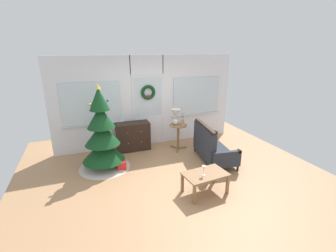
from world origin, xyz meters
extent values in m
plane|color=#AD7F56|center=(0.00, 0.00, 0.00)|extent=(6.76, 6.76, 0.00)
cube|color=white|center=(-1.52, 2.09, 1.27)|extent=(2.15, 0.08, 2.55)
cube|color=white|center=(1.52, 2.09, 1.27)|extent=(2.15, 0.08, 2.55)
cube|color=white|center=(0.00, 2.09, 2.30)|extent=(0.94, 0.08, 0.50)
cube|color=silver|center=(0.00, 2.05, 1.02)|extent=(0.90, 0.05, 2.05)
cube|color=white|center=(0.00, 2.03, 0.45)|extent=(0.78, 0.02, 0.80)
cube|color=silver|center=(0.00, 2.03, 1.40)|extent=(0.78, 0.01, 1.10)
cube|color=silver|center=(-1.52, 2.03, 1.35)|extent=(1.50, 0.01, 1.10)
cube|color=silver|center=(1.52, 2.03, 1.35)|extent=(1.50, 0.01, 1.10)
cube|color=silver|center=(-1.52, 2.02, 0.78)|extent=(1.59, 0.06, 0.03)
cube|color=silver|center=(1.52, 2.02, 0.78)|extent=(1.59, 0.06, 0.03)
torus|color=#123B1B|center=(0.00, 1.99, 1.55)|extent=(0.41, 0.09, 0.41)
cube|color=red|center=(0.00, 1.97, 1.42)|extent=(0.10, 0.02, 0.10)
cylinder|color=#4C331E|center=(-1.41, 0.97, 0.13)|extent=(0.10, 0.10, 0.25)
cone|color=beige|center=(-1.41, 0.97, 0.05)|extent=(1.20, 1.20, 0.10)
cone|color=#14421E|center=(-1.41, 0.97, 0.45)|extent=(0.97, 0.97, 0.51)
cone|color=#14421E|center=(-1.41, 0.97, 0.85)|extent=(0.80, 0.80, 0.51)
cone|color=#14421E|center=(-1.41, 0.97, 1.26)|extent=(0.62, 0.62, 0.51)
cone|color=#14421E|center=(-1.41, 0.97, 1.66)|extent=(0.45, 0.45, 0.51)
cone|color=#E0BC4C|center=(-1.41, 0.97, 1.93)|extent=(0.12, 0.12, 0.12)
sphere|color=red|center=(-1.30, 1.34, 0.54)|extent=(0.07, 0.07, 0.07)
sphere|color=gold|center=(-1.22, 1.24, 0.60)|extent=(0.07, 0.07, 0.07)
sphere|color=silver|center=(-1.38, 1.21, 1.37)|extent=(0.06, 0.06, 0.06)
sphere|color=#264CB2|center=(-1.22, 1.00, 1.60)|extent=(0.06, 0.06, 0.06)
sphere|color=red|center=(-1.16, 0.72, 0.62)|extent=(0.05, 0.05, 0.05)
sphere|color=gold|center=(-1.60, 1.00, 1.54)|extent=(0.06, 0.06, 0.06)
sphere|color=silver|center=(-1.46, 1.18, 1.47)|extent=(0.06, 0.06, 0.06)
cube|color=black|center=(-0.52, 1.79, 0.39)|extent=(0.90, 0.43, 0.78)
sphere|color=tan|center=(-0.70, 1.57, 0.58)|extent=(0.03, 0.03, 0.03)
sphere|color=tan|center=(-0.34, 1.57, 0.58)|extent=(0.03, 0.03, 0.03)
sphere|color=tan|center=(-0.70, 1.57, 0.28)|extent=(0.03, 0.03, 0.03)
sphere|color=tan|center=(-0.34, 1.57, 0.28)|extent=(0.03, 0.03, 0.03)
cylinder|color=black|center=(1.46, -0.29, 0.07)|extent=(0.05, 0.05, 0.14)
cylinder|color=black|center=(1.64, 1.00, 0.07)|extent=(0.05, 0.05, 0.14)
cylinder|color=black|center=(0.87, -0.20, 0.07)|extent=(0.05, 0.05, 0.14)
cylinder|color=black|center=(1.04, 1.08, 0.07)|extent=(0.05, 0.05, 0.14)
cube|color=#282D38|center=(1.25, 0.40, 0.21)|extent=(0.88, 1.32, 0.14)
cube|color=#282D38|center=(0.96, 0.44, 0.59)|extent=(0.29, 1.24, 0.62)
cube|color=black|center=(0.96, 0.44, 0.93)|extent=(0.25, 1.21, 0.06)
cube|color=#282D38|center=(1.16, -0.26, 0.33)|extent=(0.67, 0.18, 0.38)
cylinder|color=black|center=(1.45, -0.30, 0.50)|extent=(0.10, 0.10, 0.09)
cube|color=#282D38|center=(1.34, 1.05, 0.33)|extent=(0.67, 0.18, 0.38)
cylinder|color=black|center=(1.63, 1.01, 0.50)|extent=(0.10, 0.10, 0.09)
cylinder|color=#8E6642|center=(0.66, 1.38, 0.70)|extent=(0.48, 0.48, 0.02)
cylinder|color=#8E6642|center=(0.66, 1.38, 0.34)|extent=(0.07, 0.07, 0.69)
cube|color=#8E6642|center=(0.82, 1.38, 0.02)|extent=(0.20, 0.05, 0.04)
cube|color=#8E6642|center=(0.58, 1.51, 0.02)|extent=(0.14, 0.20, 0.04)
cube|color=#8E6642|center=(0.58, 1.24, 0.02)|extent=(0.14, 0.20, 0.04)
sphere|color=silver|center=(0.60, 1.42, 0.80)|extent=(0.16, 0.16, 0.16)
cylinder|color=silver|center=(0.60, 1.42, 0.92)|extent=(0.02, 0.02, 0.06)
cone|color=silver|center=(0.60, 1.42, 1.05)|extent=(0.28, 0.28, 0.20)
cylinder|color=tan|center=(0.76, 1.32, 0.79)|extent=(0.09, 0.09, 0.16)
sphere|color=tan|center=(0.76, 1.32, 0.87)|extent=(0.10, 0.10, 0.10)
cylinder|color=#4C7042|center=(0.74, 1.32, 0.97)|extent=(0.07, 0.01, 0.17)
cylinder|color=#4C7042|center=(0.76, 1.32, 0.97)|extent=(0.01, 0.01, 0.18)
cylinder|color=#4C7042|center=(0.78, 1.32, 0.97)|extent=(0.07, 0.01, 0.17)
cube|color=#8E6642|center=(0.32, -0.79, 0.40)|extent=(0.89, 0.60, 0.03)
cube|color=#8E6642|center=(-0.04, -1.05, 0.19)|extent=(0.05, 0.05, 0.39)
cube|color=#8E6642|center=(0.72, -0.97, 0.19)|extent=(0.05, 0.05, 0.39)
cube|color=#8E6642|center=(-0.08, -0.61, 0.19)|extent=(0.05, 0.05, 0.39)
cube|color=#8E6642|center=(0.67, -0.53, 0.19)|extent=(0.05, 0.05, 0.39)
cylinder|color=silver|center=(0.25, -0.84, 0.42)|extent=(0.06, 0.06, 0.01)
cylinder|color=silver|center=(0.25, -0.84, 0.47)|extent=(0.01, 0.01, 0.10)
cone|color=silver|center=(0.25, -0.84, 0.57)|extent=(0.08, 0.08, 0.09)
cube|color=red|center=(-1.05, 0.73, 0.10)|extent=(0.21, 0.18, 0.21)
camera|label=1|loc=(-1.79, -4.38, 2.70)|focal=25.57mm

